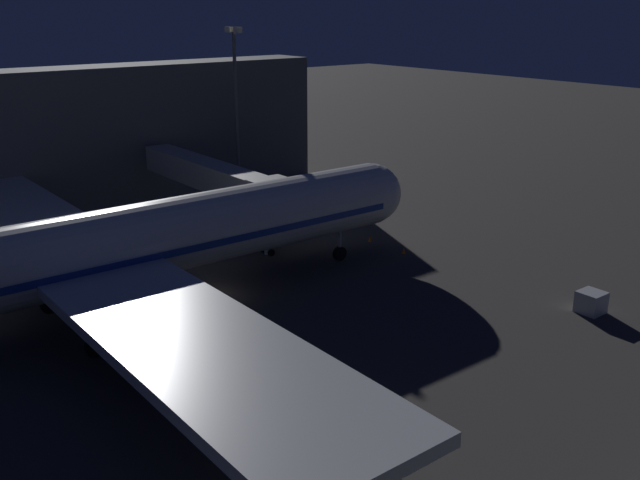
{
  "coord_description": "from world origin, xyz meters",
  "views": [
    {
      "loc": [
        -44.32,
        23.85,
        20.82
      ],
      "look_at": [
        -3.0,
        -8.63,
        3.5
      ],
      "focal_mm": 40.14,
      "sensor_mm": 36.0,
      "label": 1
    }
  ],
  "objects_px": {
    "airliner_at_gate": "(63,260)",
    "baggage_container_near_belt": "(591,302)",
    "jet_bridge": "(221,180)",
    "apron_floodlight_mast": "(236,99)",
    "traffic_cone_nose_starboard": "(370,238)",
    "traffic_cone_nose_port": "(404,251)"
  },
  "relations": [
    {
      "from": "airliner_at_gate",
      "to": "baggage_container_near_belt",
      "type": "xyz_separation_m",
      "value": [
        -19.48,
        -30.23,
        -4.38
      ]
    },
    {
      "from": "airliner_at_gate",
      "to": "jet_bridge",
      "type": "height_order",
      "value": "airliner_at_gate"
    },
    {
      "from": "airliner_at_gate",
      "to": "apron_floodlight_mast",
      "type": "relative_size",
      "value": 3.23
    },
    {
      "from": "traffic_cone_nose_starboard",
      "to": "apron_floodlight_mast",
      "type": "bearing_deg",
      "value": -0.86
    },
    {
      "from": "airliner_at_gate",
      "to": "jet_bridge",
      "type": "relative_size",
      "value": 2.55
    },
    {
      "from": "apron_floodlight_mast",
      "to": "baggage_container_near_belt",
      "type": "distance_m",
      "value": 46.08
    },
    {
      "from": "baggage_container_near_belt",
      "to": "traffic_cone_nose_port",
      "type": "height_order",
      "value": "baggage_container_near_belt"
    },
    {
      "from": "baggage_container_near_belt",
      "to": "airliner_at_gate",
      "type": "bearing_deg",
      "value": 57.21
    },
    {
      "from": "airliner_at_gate",
      "to": "traffic_cone_nose_port",
      "type": "height_order",
      "value": "airliner_at_gate"
    },
    {
      "from": "airliner_at_gate",
      "to": "traffic_cone_nose_starboard",
      "type": "height_order",
      "value": "airliner_at_gate"
    },
    {
      "from": "traffic_cone_nose_port",
      "to": "traffic_cone_nose_starboard",
      "type": "relative_size",
      "value": 1.0
    },
    {
      "from": "traffic_cone_nose_port",
      "to": "traffic_cone_nose_starboard",
      "type": "bearing_deg",
      "value": 0.0
    },
    {
      "from": "traffic_cone_nose_starboard",
      "to": "baggage_container_near_belt",
      "type": "bearing_deg",
      "value": -176.01
    },
    {
      "from": "apron_floodlight_mast",
      "to": "baggage_container_near_belt",
      "type": "xyz_separation_m",
      "value": [
        -44.98,
        -1.16,
        -9.94
      ]
    },
    {
      "from": "jet_bridge",
      "to": "traffic_cone_nose_port",
      "type": "relative_size",
      "value": 42.67
    },
    {
      "from": "airliner_at_gate",
      "to": "apron_floodlight_mast",
      "type": "xyz_separation_m",
      "value": [
        25.5,
        -29.07,
        5.56
      ]
    },
    {
      "from": "baggage_container_near_belt",
      "to": "traffic_cone_nose_starboard",
      "type": "height_order",
      "value": "baggage_container_near_belt"
    },
    {
      "from": "baggage_container_near_belt",
      "to": "traffic_cone_nose_port",
      "type": "bearing_deg",
      "value": 5.0
    },
    {
      "from": "traffic_cone_nose_port",
      "to": "traffic_cone_nose_starboard",
      "type": "height_order",
      "value": "same"
    },
    {
      "from": "jet_bridge",
      "to": "apron_floodlight_mast",
      "type": "bearing_deg",
      "value": -37.23
    },
    {
      "from": "jet_bridge",
      "to": "baggage_container_near_belt",
      "type": "xyz_separation_m",
      "value": [
        -31.99,
        -11.03,
        -4.54
      ]
    },
    {
      "from": "airliner_at_gate",
      "to": "jet_bridge",
      "type": "distance_m",
      "value": 22.93
    }
  ]
}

